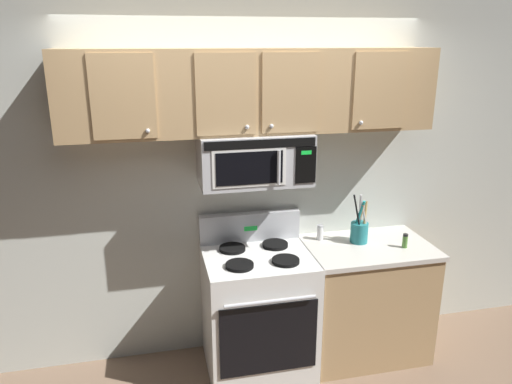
{
  "coord_description": "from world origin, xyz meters",
  "views": [
    {
      "loc": [
        -0.7,
        -2.61,
        2.35
      ],
      "look_at": [
        0.0,
        0.49,
        1.35
      ],
      "focal_mm": 33.98,
      "sensor_mm": 36.0,
      "label": 1
    }
  ],
  "objects_px": {
    "salt_shaker": "(320,232)",
    "utensil_crock_teal": "(359,230)",
    "spice_jar": "(405,241)",
    "stove_range": "(258,310)",
    "over_range_microwave": "(254,158)"
  },
  "relations": [
    {
      "from": "stove_range",
      "to": "spice_jar",
      "type": "distance_m",
      "value": 1.18
    },
    {
      "from": "salt_shaker",
      "to": "stove_range",
      "type": "bearing_deg",
      "value": -160.92
    },
    {
      "from": "utensil_crock_teal",
      "to": "spice_jar",
      "type": "height_order",
      "value": "utensil_crock_teal"
    },
    {
      "from": "over_range_microwave",
      "to": "salt_shaker",
      "type": "bearing_deg",
      "value": 7.04
    },
    {
      "from": "utensil_crock_teal",
      "to": "stove_range",
      "type": "bearing_deg",
      "value": -174.88
    },
    {
      "from": "stove_range",
      "to": "over_range_microwave",
      "type": "bearing_deg",
      "value": 90.14
    },
    {
      "from": "utensil_crock_teal",
      "to": "spice_jar",
      "type": "bearing_deg",
      "value": -30.37
    },
    {
      "from": "stove_range",
      "to": "utensil_crock_teal",
      "type": "height_order",
      "value": "utensil_crock_teal"
    },
    {
      "from": "over_range_microwave",
      "to": "salt_shaker",
      "type": "xyz_separation_m",
      "value": [
        0.52,
        0.06,
        -0.62
      ]
    },
    {
      "from": "utensil_crock_teal",
      "to": "salt_shaker",
      "type": "bearing_deg",
      "value": 157.63
    },
    {
      "from": "stove_range",
      "to": "utensil_crock_teal",
      "type": "relative_size",
      "value": 2.9
    },
    {
      "from": "salt_shaker",
      "to": "utensil_crock_teal",
      "type": "bearing_deg",
      "value": -22.37
    },
    {
      "from": "stove_range",
      "to": "spice_jar",
      "type": "height_order",
      "value": "stove_range"
    },
    {
      "from": "over_range_microwave",
      "to": "utensil_crock_teal",
      "type": "distance_m",
      "value": 0.98
    },
    {
      "from": "stove_range",
      "to": "over_range_microwave",
      "type": "xyz_separation_m",
      "value": [
        -0.0,
        0.12,
        1.11
      ]
    }
  ]
}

